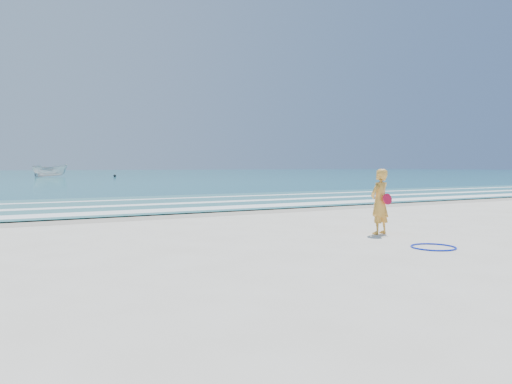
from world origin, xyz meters
TOP-DOWN VIEW (x-y plane):
  - ground at (0.00, 0.00)m, footprint 400.00×400.00m
  - wet_sand at (0.00, 9.00)m, footprint 400.00×2.40m
  - ocean at (0.00, 105.00)m, footprint 400.00×190.00m
  - shallow at (0.00, 14.00)m, footprint 400.00×10.00m
  - foam_near at (0.00, 10.30)m, footprint 400.00×1.40m
  - foam_mid at (0.00, 13.20)m, footprint 400.00×0.90m
  - foam_far at (0.00, 16.50)m, footprint 400.00×0.60m
  - hoop at (1.79, -0.12)m, footprint 0.91×0.91m
  - boat at (3.30, 72.01)m, footprint 4.91×1.89m
  - buoy at (11.29, 65.96)m, footprint 0.40×0.40m
  - woman at (2.28, 1.97)m, footprint 0.66×0.51m

SIDE VIEW (x-z plane):
  - ground at x=0.00m, z-range 0.00..0.00m
  - wet_sand at x=0.00m, z-range 0.00..0.00m
  - hoop at x=1.79m, z-range 0.00..0.03m
  - ocean at x=0.00m, z-range 0.00..0.04m
  - shallow at x=0.00m, z-range 0.04..0.05m
  - foam_near at x=0.00m, z-range 0.05..0.06m
  - foam_mid at x=0.00m, z-range 0.05..0.06m
  - foam_far at x=0.00m, z-range 0.05..0.06m
  - buoy at x=11.29m, z-range 0.04..0.44m
  - woman at x=2.28m, z-range 0.00..1.60m
  - boat at x=3.30m, z-range 0.04..1.93m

